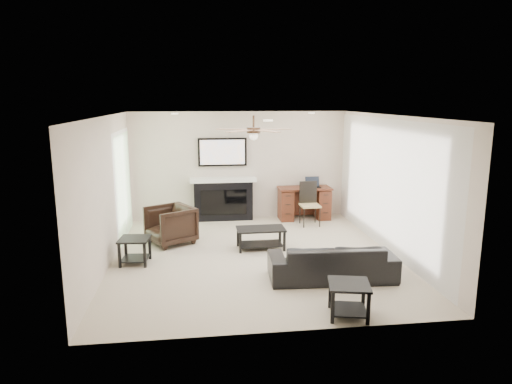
# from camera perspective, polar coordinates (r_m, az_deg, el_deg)

# --- Properties ---
(room_shell) EXTENTS (5.50, 5.54, 2.52)m
(room_shell) POSITION_cam_1_polar(r_m,az_deg,el_deg) (8.00, 1.06, 3.69)
(room_shell) COLOR #C1B39B
(room_shell) RESTS_ON ground
(sofa) EXTENTS (2.00, 0.87, 0.57)m
(sofa) POSITION_cam_1_polar(r_m,az_deg,el_deg) (7.31, 9.47, -8.54)
(sofa) COLOR black
(sofa) RESTS_ON ground
(armchair) EXTENTS (1.10, 1.10, 0.74)m
(armchair) POSITION_cam_1_polar(r_m,az_deg,el_deg) (9.05, -10.64, -4.07)
(armchair) COLOR black
(armchair) RESTS_ON ground
(coffee_table) EXTENTS (0.91, 0.51, 0.40)m
(coffee_table) POSITION_cam_1_polar(r_m,az_deg,el_deg) (8.63, 0.60, -5.82)
(coffee_table) COLOR black
(coffee_table) RESTS_ON ground
(end_table_near) EXTENTS (0.62, 0.62, 0.45)m
(end_table_near) POSITION_cam_1_polar(r_m,az_deg,el_deg) (6.19, 11.49, -13.05)
(end_table_near) COLOR black
(end_table_near) RESTS_ON ground
(end_table_left) EXTENTS (0.55, 0.55, 0.45)m
(end_table_left) POSITION_cam_1_polar(r_m,az_deg,el_deg) (8.15, -14.89, -7.11)
(end_table_left) COLOR black
(end_table_left) RESTS_ON ground
(fireplace_unit) EXTENTS (1.52, 0.34, 1.91)m
(fireplace_unit) POSITION_cam_1_polar(r_m,az_deg,el_deg) (10.51, -4.13, 1.54)
(fireplace_unit) COLOR black
(fireplace_unit) RESTS_ON ground
(desk) EXTENTS (1.22, 0.56, 0.76)m
(desk) POSITION_cam_1_polar(r_m,az_deg,el_deg) (10.75, 6.05, -1.40)
(desk) COLOR #37180D
(desk) RESTS_ON ground
(desk_chair) EXTENTS (0.43, 0.45, 0.97)m
(desk_chair) POSITION_cam_1_polar(r_m,az_deg,el_deg) (10.20, 6.77, -1.51)
(desk_chair) COLOR black
(desk_chair) RESTS_ON ground
(laptop) EXTENTS (0.33, 0.24, 0.23)m
(laptop) POSITION_cam_1_polar(r_m,az_deg,el_deg) (10.68, 7.17, 1.20)
(laptop) COLOR black
(laptop) RESTS_ON desk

